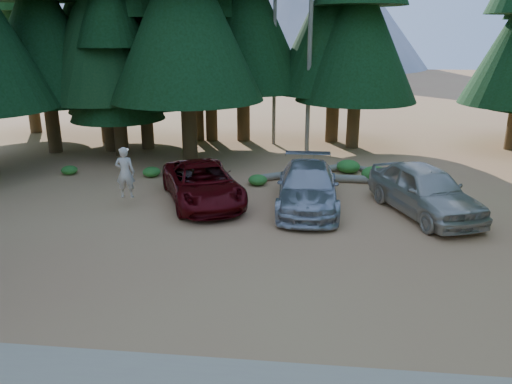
# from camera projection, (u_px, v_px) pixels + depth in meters

# --- Properties ---
(ground) EXTENTS (160.00, 160.00, 0.00)m
(ground) POSITION_uv_depth(u_px,v_px,m) (274.00, 260.00, 14.76)
(ground) COLOR #B9774E
(ground) RESTS_ON ground
(forest_belt_north) EXTENTS (36.00, 7.00, 22.00)m
(forest_belt_north) POSITION_uv_depth(u_px,v_px,m) (293.00, 148.00, 28.95)
(forest_belt_north) COLOR black
(forest_belt_north) RESTS_ON ground
(snag_front) EXTENTS (0.24, 0.24, 12.00)m
(snag_front) POSITION_uv_depth(u_px,v_px,m) (310.00, 40.00, 26.55)
(snag_front) COLOR slate
(snag_front) RESTS_ON ground
(snag_back) EXTENTS (0.20, 0.20, 10.00)m
(snag_back) POSITION_uv_depth(u_px,v_px,m) (274.00, 58.00, 28.48)
(snag_back) COLOR slate
(snag_back) RESTS_ON ground
(red_pickup) EXTENTS (4.57, 6.10, 1.54)m
(red_pickup) POSITION_uv_depth(u_px,v_px,m) (202.00, 183.00, 19.61)
(red_pickup) COLOR #51060B
(red_pickup) RESTS_ON ground
(silver_minivan_center) EXTENTS (2.33, 5.61, 1.62)m
(silver_minivan_center) POSITION_uv_depth(u_px,v_px,m) (308.00, 187.00, 19.02)
(silver_minivan_center) COLOR #A7A9AF
(silver_minivan_center) RESTS_ON ground
(silver_minivan_right) EXTENTS (4.01, 5.83, 1.84)m
(silver_minivan_right) POSITION_uv_depth(u_px,v_px,m) (425.00, 190.00, 18.28)
(silver_minivan_right) COLOR #B8B2A3
(silver_minivan_right) RESTS_ON ground
(frisbee_player) EXTENTS (0.78, 0.56, 1.98)m
(frisbee_player) POSITION_uv_depth(u_px,v_px,m) (125.00, 172.00, 18.95)
(frisbee_player) COLOR beige
(frisbee_player) RESTS_ON ground
(log_left) EXTENTS (4.05, 2.73, 0.33)m
(log_left) POSITION_uv_depth(u_px,v_px,m) (298.00, 173.00, 23.24)
(log_left) COLOR slate
(log_left) RESTS_ON ground
(log_mid) EXTENTS (2.66, 1.84, 0.25)m
(log_mid) POSITION_uv_depth(u_px,v_px,m) (365.00, 169.00, 24.05)
(log_mid) COLOR slate
(log_mid) RESTS_ON ground
(log_right) EXTENTS (5.34, 0.53, 0.34)m
(log_right) POSITION_uv_depth(u_px,v_px,m) (339.00, 178.00, 22.38)
(log_right) COLOR slate
(log_right) RESTS_ON ground
(shrub_far_left) EXTENTS (0.83, 0.83, 0.45)m
(shrub_far_left) POSITION_uv_depth(u_px,v_px,m) (152.00, 172.00, 23.20)
(shrub_far_left) COLOR #216E23
(shrub_far_left) RESTS_ON ground
(shrub_left) EXTENTS (0.83, 0.83, 0.46)m
(shrub_left) POSITION_uv_depth(u_px,v_px,m) (258.00, 180.00, 21.93)
(shrub_left) COLOR #216E23
(shrub_left) RESTS_ON ground
(shrub_center_left) EXTENTS (0.93, 0.93, 0.51)m
(shrub_center_left) POSITION_uv_depth(u_px,v_px,m) (321.00, 186.00, 21.00)
(shrub_center_left) COLOR #216E23
(shrub_center_left) RESTS_ON ground
(shrub_center_right) EXTENTS (1.11, 1.11, 0.61)m
(shrub_center_right) POSITION_uv_depth(u_px,v_px,m) (348.00, 166.00, 23.84)
(shrub_center_right) COLOR #216E23
(shrub_center_right) RESTS_ON ground
(shrub_right) EXTENTS (1.24, 1.24, 0.68)m
(shrub_right) POSITION_uv_depth(u_px,v_px,m) (375.00, 174.00, 22.42)
(shrub_right) COLOR #216E23
(shrub_right) RESTS_ON ground
(shrub_far_right) EXTENTS (1.18, 1.18, 0.65)m
(shrub_far_right) POSITION_uv_depth(u_px,v_px,m) (402.00, 175.00, 22.38)
(shrub_far_right) COLOR #216E23
(shrub_far_right) RESTS_ON ground
(shrub_edge_west) EXTENTS (0.75, 0.75, 0.41)m
(shrub_edge_west) POSITION_uv_depth(u_px,v_px,m) (69.00, 170.00, 23.57)
(shrub_edge_west) COLOR #216E23
(shrub_edge_west) RESTS_ON ground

